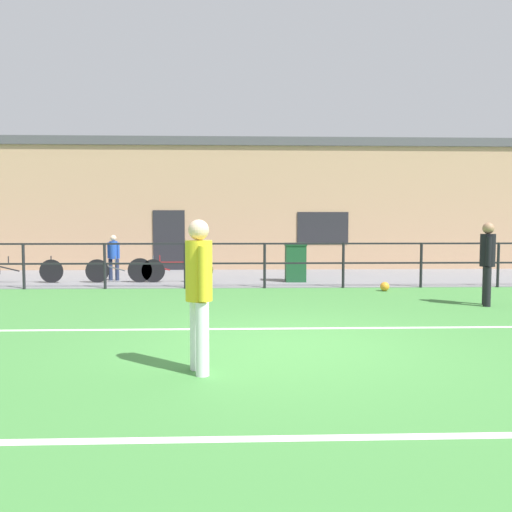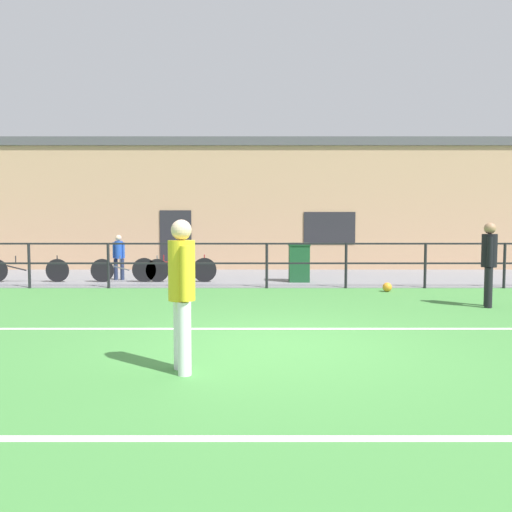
# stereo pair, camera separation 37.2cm
# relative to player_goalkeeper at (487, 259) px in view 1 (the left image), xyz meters

# --- Properties ---
(ground) EXTENTS (60.00, 44.00, 0.04)m
(ground) POSITION_rel_player_goalkeeper_xyz_m (-4.28, -3.14, -0.96)
(ground) COLOR #42843D
(field_line_touchline) EXTENTS (36.00, 0.11, 0.00)m
(field_line_touchline) POSITION_rel_player_goalkeeper_xyz_m (-4.28, -2.08, -0.93)
(field_line_touchline) COLOR white
(field_line_touchline) RESTS_ON ground
(field_line_hash) EXTENTS (36.00, 0.11, 0.00)m
(field_line_hash) POSITION_rel_player_goalkeeper_xyz_m (-4.28, -6.08, -0.93)
(field_line_hash) COLOR white
(field_line_hash) RESTS_ON ground
(pavement_strip) EXTENTS (48.00, 5.00, 0.02)m
(pavement_strip) POSITION_rel_player_goalkeeper_xyz_m (-4.28, 5.36, -0.93)
(pavement_strip) COLOR slate
(pavement_strip) RESTS_ON ground
(perimeter_fence) EXTENTS (36.07, 0.07, 1.15)m
(perimeter_fence) POSITION_rel_player_goalkeeper_xyz_m (-4.28, 2.86, -0.19)
(perimeter_fence) COLOR black
(perimeter_fence) RESTS_ON ground
(clubhouse_facade) EXTENTS (28.00, 2.56, 4.64)m
(clubhouse_facade) POSITION_rel_player_goalkeeper_xyz_m (-4.28, 9.06, 1.39)
(clubhouse_facade) COLOR tan
(clubhouse_facade) RESTS_ON ground
(player_goalkeeper) EXTENTS (0.29, 0.43, 1.65)m
(player_goalkeeper) POSITION_rel_player_goalkeeper_xyz_m (0.00, 0.00, 0.00)
(player_goalkeeper) COLOR black
(player_goalkeeper) RESTS_ON ground
(player_striker) EXTENTS (0.29, 0.44, 1.67)m
(player_striker) POSITION_rel_player_goalkeeper_xyz_m (-5.36, -4.35, 0.01)
(player_striker) COLOR white
(player_striker) RESTS_ON ground
(soccer_ball_match) EXTENTS (0.22, 0.22, 0.22)m
(soccer_ball_match) POSITION_rel_player_goalkeeper_xyz_m (-1.40, 2.21, -0.83)
(soccer_ball_match) COLOR orange
(soccer_ball_match) RESTS_ON ground
(spectator_child) EXTENTS (0.35, 0.23, 1.29)m
(spectator_child) POSITION_rel_player_goalkeeper_xyz_m (-8.49, 4.60, -0.18)
(spectator_child) COLOR #232D4C
(spectator_child) RESTS_ON pavement_strip
(bicycle_parked_1) EXTENTS (2.34, 0.04, 0.74)m
(bicycle_parked_1) POSITION_rel_player_goalkeeper_xyz_m (-10.90, 4.06, -0.58)
(bicycle_parked_1) COLOR black
(bicycle_parked_1) RESTS_ON pavement_strip
(bicycle_parked_2) EXTENTS (2.16, 0.04, 0.74)m
(bicycle_parked_2) POSITION_rel_player_goalkeeper_xyz_m (-8.05, 4.06, -0.58)
(bicycle_parked_2) COLOR black
(bicycle_parked_2) RESTS_ON pavement_strip
(bicycle_parked_3) EXTENTS (2.33, 0.04, 0.76)m
(bicycle_parked_3) POSITION_rel_player_goalkeeper_xyz_m (-6.82, 4.06, -0.57)
(bicycle_parked_3) COLOR black
(bicycle_parked_3) RESTS_ON pavement_strip
(trash_bin_0) EXTENTS (0.59, 0.50, 1.08)m
(trash_bin_0) POSITION_rel_player_goalkeeper_xyz_m (-3.35, 4.13, -0.37)
(trash_bin_0) COLOR #194C28
(trash_bin_0) RESTS_ON pavement_strip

